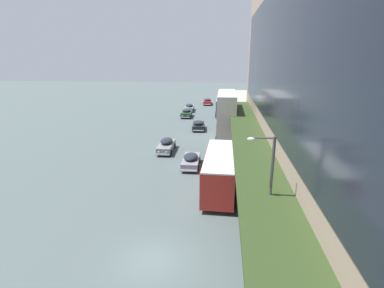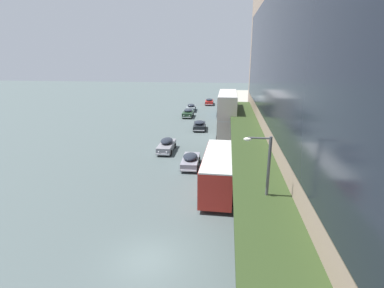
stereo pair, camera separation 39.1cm
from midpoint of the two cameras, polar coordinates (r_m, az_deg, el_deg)
ground at (r=18.88m, az=-8.36°, el=-21.18°), size 240.00×240.00×0.00m
sidewalk_kerb at (r=19.64m, az=27.22°, el=-21.12°), size 10.00×180.00×0.15m
building_facade at (r=16.00m, az=31.90°, el=9.94°), size 9.20×80.00×20.72m
transit_bus_kerbside_front at (r=43.31m, az=6.30°, el=5.75°), size 2.80×9.88×6.47m
transit_bus_kerbside_rear at (r=26.27m, az=4.88°, el=-4.89°), size 3.00×9.16×3.37m
transit_bus_kerbside_far at (r=60.69m, az=5.69°, el=7.38°), size 2.74×9.71×3.41m
sedan_trailing_mid at (r=48.13m, az=1.01°, el=3.62°), size 2.15×4.52×1.53m
sedan_second_near at (r=32.06m, az=-0.57°, el=-3.09°), size 1.91×4.55×1.48m
sedan_trailing_near at (r=73.44m, az=6.27°, el=8.02°), size 1.92×4.65×1.59m
sedan_oncoming_front at (r=64.97m, az=-0.69°, el=6.98°), size 2.08×5.01×1.48m
sedan_oncoming_rear at (r=58.25m, az=-1.24°, el=5.90°), size 2.00×4.44×1.56m
sedan_second_mid at (r=37.34m, az=-5.21°, el=-0.21°), size 1.83×4.86×1.62m
sedan_lead_mid at (r=73.63m, az=2.80°, el=8.10°), size 2.11×4.92×1.50m
pedestrian_at_kerb at (r=22.13m, az=12.02°, el=-11.65°), size 0.62×0.33×1.86m
street_lamp at (r=17.22m, az=13.55°, el=-8.44°), size 1.50×0.28×7.27m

